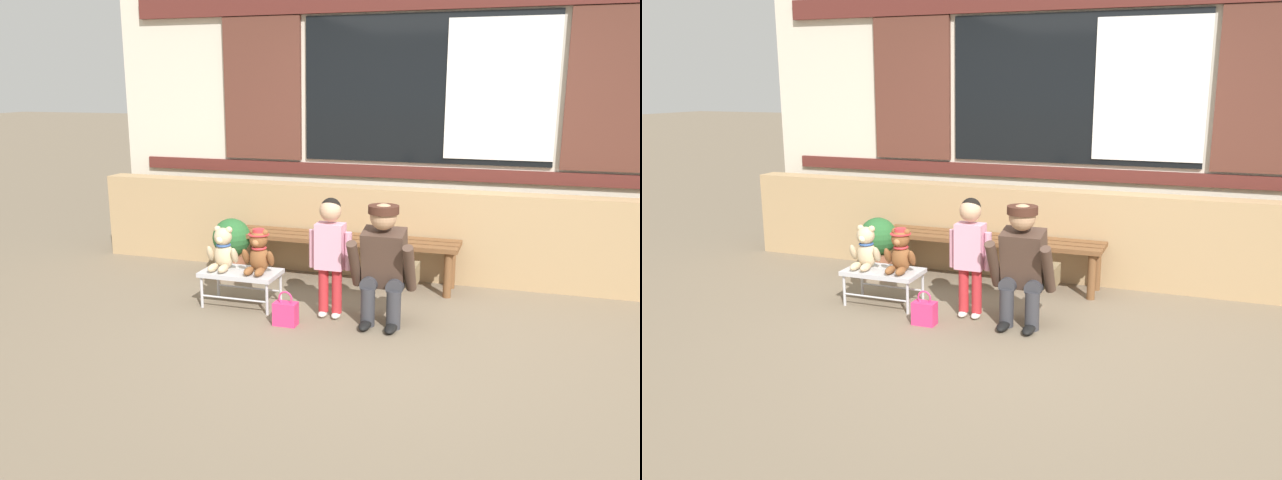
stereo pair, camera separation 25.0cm
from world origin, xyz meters
The scene contains 11 objects.
ground_plane centered at (0.00, 0.00, 0.00)m, with size 60.00×60.00×0.00m, color #756651.
brick_low_wall centered at (0.00, 1.43, 0.42)m, with size 6.52×0.25×0.85m, color tan.
shop_facade centered at (0.00, 1.94, 1.81)m, with size 6.65×0.26×3.62m.
wooden_bench_long centered at (-0.58, 1.06, 0.37)m, with size 2.10×0.40×0.44m.
small_display_bench centered at (-1.21, 0.18, 0.27)m, with size 0.64×0.36×0.30m.
teddy_bear_plain centered at (-1.37, 0.18, 0.46)m, with size 0.28×0.26×0.36m.
teddy_bear_with_hat centered at (-1.05, 0.18, 0.47)m, with size 0.28×0.27×0.36m.
child_standing centered at (-0.43, 0.15, 0.59)m, with size 0.35×0.18×0.96m.
adult_crouching centered at (0.01, 0.13, 0.48)m, with size 0.50×0.49×0.95m.
handbag_on_ground centered at (-0.70, -0.13, 0.10)m, with size 0.18×0.11×0.27m.
potted_plant centered at (-1.64, 0.91, 0.32)m, with size 0.36×0.36×0.57m.
Camera 1 is at (1.01, -4.55, 1.82)m, focal length 36.65 mm.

